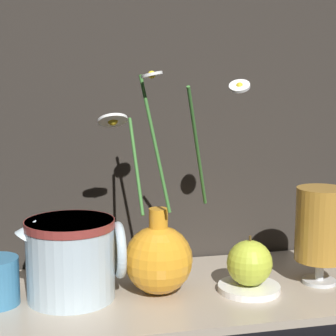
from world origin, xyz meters
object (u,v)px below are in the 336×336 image
(tea_glass, at_px, (321,226))
(vase_with_flowers, at_px, (158,255))
(ceramic_pitcher, at_px, (72,254))
(orange_fruit, at_px, (250,263))

(tea_glass, bearing_deg, vase_with_flowers, 176.62)
(ceramic_pitcher, relative_size, tea_glass, 1.01)
(vase_with_flowers, distance_m, tea_glass, 0.26)
(vase_with_flowers, distance_m, ceramic_pitcher, 0.13)
(vase_with_flowers, distance_m, orange_fruit, 0.14)
(ceramic_pitcher, distance_m, tea_glass, 0.39)
(ceramic_pitcher, xyz_separation_m, orange_fruit, (0.27, -0.04, -0.02))
(tea_glass, xyz_separation_m, orange_fruit, (-0.12, -0.01, -0.05))
(ceramic_pitcher, bearing_deg, orange_fruit, -7.95)
(orange_fruit, bearing_deg, ceramic_pitcher, 172.05)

